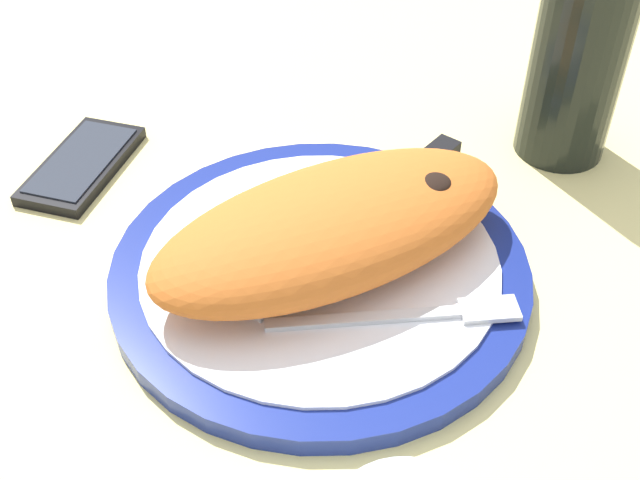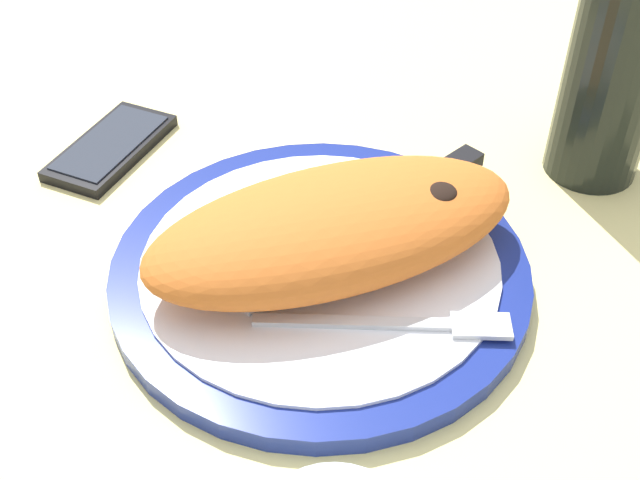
{
  "view_description": "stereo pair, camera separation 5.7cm",
  "coord_description": "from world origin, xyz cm",
  "views": [
    {
      "loc": [
        -13.25,
        -40.87,
        41.93
      ],
      "look_at": [
        0.0,
        0.0,
        3.83
      ],
      "focal_mm": 45.35,
      "sensor_mm": 36.0,
      "label": 1
    },
    {
      "loc": [
        -7.69,
        -42.27,
        41.93
      ],
      "look_at": [
        0.0,
        0.0,
        3.83
      ],
      "focal_mm": 45.35,
      "sensor_mm": 36.0,
      "label": 2
    }
  ],
  "objects": [
    {
      "name": "fork",
      "position": [
        4.52,
        -7.32,
        2.03
      ],
      "size": [
        17.21,
        5.23,
        0.4
      ],
      "color": "silver",
      "rests_on": "plate"
    },
    {
      "name": "plate",
      "position": [
        0.0,
        0.0,
        0.88
      ],
      "size": [
        30.71,
        30.71,
        1.83
      ],
      "color": "navy",
      "rests_on": "ground_plane"
    },
    {
      "name": "knife",
      "position": [
        7.86,
        5.28,
        2.32
      ],
      "size": [
        21.61,
        14.86,
        1.2
      ],
      "color": "silver",
      "rests_on": "plate"
    },
    {
      "name": "wine_bottle",
      "position": [
        25.44,
        9.38,
        10.5
      ],
      "size": [
        7.79,
        7.79,
        26.69
      ],
      "color": "black",
      "rests_on": "ground_plane"
    },
    {
      "name": "ground_plane",
      "position": [
        0.0,
        0.0,
        -1.5
      ],
      "size": [
        150.0,
        150.0,
        3.0
      ],
      "primitive_type": "cube",
      "color": "#E5D684"
    },
    {
      "name": "calzone",
      "position": [
        1.03,
        -0.28,
        4.83
      ],
      "size": [
        29.52,
        17.53,
        5.98
      ],
      "color": "#C16023",
      "rests_on": "plate"
    },
    {
      "name": "smartphone",
      "position": [
        -15.39,
        19.23,
        0.56
      ],
      "size": [
        12.03,
        13.65,
        1.16
      ],
      "color": "black",
      "rests_on": "ground_plane"
    }
  ]
}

